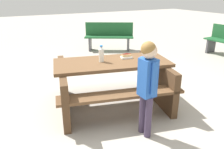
# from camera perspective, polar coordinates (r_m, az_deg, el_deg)

# --- Properties ---
(ground_plane) EXTENTS (30.00, 30.00, 0.00)m
(ground_plane) POSITION_cam_1_polar(r_m,az_deg,el_deg) (3.82, 0.00, -7.38)
(ground_plane) COLOR #ADA599
(ground_plane) RESTS_ON ground
(picnic_table) EXTENTS (2.08, 1.79, 0.75)m
(picnic_table) POSITION_cam_1_polar(r_m,az_deg,el_deg) (3.63, 0.00, -1.18)
(picnic_table) COLOR brown
(picnic_table) RESTS_ON ground
(soda_bottle) EXTENTS (0.08, 0.08, 0.26)m
(soda_bottle) POSITION_cam_1_polar(r_m,az_deg,el_deg) (3.48, -2.73, 5.21)
(soda_bottle) COLOR silver
(soda_bottle) RESTS_ON picnic_table
(hotdog_tray) EXTENTS (0.20, 0.14, 0.08)m
(hotdog_tray) POSITION_cam_1_polar(r_m,az_deg,el_deg) (3.68, 3.71, 4.63)
(hotdog_tray) COLOR white
(hotdog_tray) RESTS_ON picnic_table
(child_in_coat) EXTENTS (0.20, 0.31, 1.26)m
(child_in_coat) POSITION_cam_1_polar(r_m,az_deg,el_deg) (2.74, 9.05, -0.89)
(child_in_coat) COLOR #3F334C
(child_in_coat) RESTS_ON ground
(park_bench_near) EXTENTS (1.51, 1.08, 0.85)m
(park_bench_near) POSITION_cam_1_polar(r_m,az_deg,el_deg) (7.14, -0.74, 9.86)
(park_bench_near) COLOR #1E592D
(park_bench_near) RESTS_ON ground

